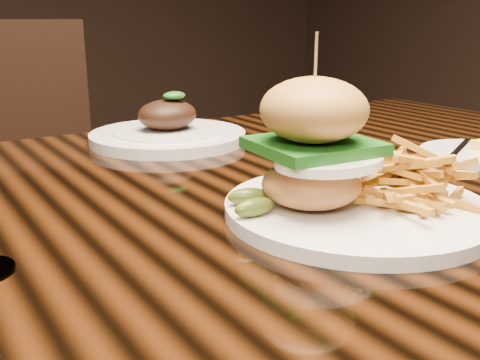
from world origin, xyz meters
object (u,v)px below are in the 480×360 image
dining_table (220,249)px  burger_plate (352,172)px  chair_far (18,187)px  far_dish (168,132)px

dining_table → burger_plate: bearing=-64.0°
burger_plate → chair_far: chair_far is taller
far_dish → chair_far: 0.66m
chair_far → dining_table: bearing=-84.9°
dining_table → far_dish: far_dish is taller
dining_table → chair_far: size_ratio=1.68×
far_dish → chair_far: (-0.14, 0.60, -0.23)m
burger_plate → chair_far: (-0.15, 1.04, -0.26)m
dining_table → chair_far: chair_far is taller
far_dish → chair_far: bearing=103.5°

